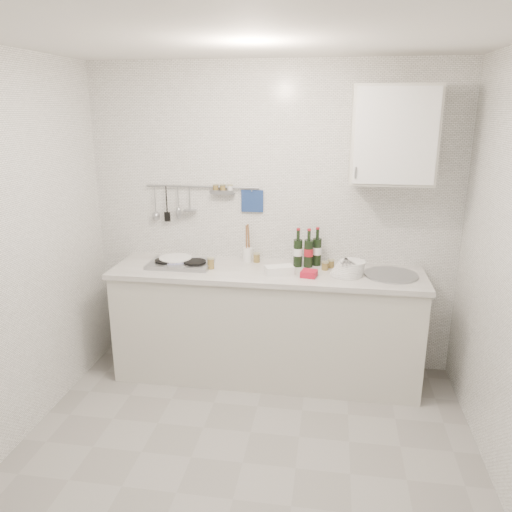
{
  "coord_description": "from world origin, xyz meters",
  "views": [
    {
      "loc": [
        0.49,
        -2.59,
        2.14
      ],
      "look_at": [
        -0.05,
        0.9,
        1.09
      ],
      "focal_mm": 35.0,
      "sensor_mm": 36.0,
      "label": 1
    }
  ],
  "objects": [
    {
      "name": "jar_c",
      "position": [
        0.45,
        1.17,
        0.95
      ],
      "size": [
        0.06,
        0.06,
        0.07
      ],
      "rotation": [
        0.0,
        0.0,
        0.3
      ],
      "color": "brown",
      "rests_on": "counter"
    },
    {
      "name": "butter_dish",
      "position": [
        0.11,
        1.01,
        0.95
      ],
      "size": [
        0.24,
        0.18,
        0.06
      ],
      "primitive_type": "cube",
      "rotation": [
        0.0,
        0.0,
        0.38
      ],
      "color": "white",
      "rests_on": "counter"
    },
    {
      "name": "plate_stack_sink",
      "position": [
        0.63,
        1.08,
        0.97
      ],
      "size": [
        0.26,
        0.25,
        0.11
      ],
      "rotation": [
        0.0,
        0.0,
        0.1
      ],
      "color": "white",
      "rests_on": "counter"
    },
    {
      "name": "plate_stack_hob",
      "position": [
        -0.77,
        1.15,
        0.95
      ],
      "size": [
        0.29,
        0.29,
        0.05
      ],
      "rotation": [
        0.0,
        0.0,
        -0.4
      ],
      "color": "#5154B7",
      "rests_on": "counter"
    },
    {
      "name": "back_wall",
      "position": [
        0.0,
        1.4,
        1.25
      ],
      "size": [
        3.0,
        0.02,
        2.5
      ],
      "primitive_type": "cube",
      "color": "silver",
      "rests_on": "floor"
    },
    {
      "name": "floor",
      "position": [
        0.0,
        0.0,
        0.0
      ],
      "size": [
        3.0,
        3.0,
        0.0
      ],
      "primitive_type": "plane",
      "color": "gray",
      "rests_on": "ground"
    },
    {
      "name": "jar_d",
      "position": [
        -0.44,
        1.06,
        0.97
      ],
      "size": [
        0.06,
        0.06,
        0.09
      ],
      "rotation": [
        0.0,
        0.0,
        0.3
      ],
      "color": "brown",
      "rests_on": "counter"
    },
    {
      "name": "jar_b",
      "position": [
        0.5,
        1.24,
        0.95
      ],
      "size": [
        0.06,
        0.06,
        0.07
      ],
      "rotation": [
        0.0,
        0.0,
        0.03
      ],
      "color": "brown",
      "rests_on": "counter"
    },
    {
      "name": "ceiling",
      "position": [
        0.0,
        0.0,
        2.5
      ],
      "size": [
        3.0,
        3.0,
        0.0
      ],
      "primitive_type": "plane",
      "rotation": [
        3.14,
        0.0,
        0.0
      ],
      "color": "silver",
      "rests_on": "back_wall"
    },
    {
      "name": "jar_a",
      "position": [
        -0.11,
        1.29,
        0.96
      ],
      "size": [
        0.06,
        0.06,
        0.08
      ],
      "rotation": [
        0.0,
        0.0,
        -0.35
      ],
      "color": "brown",
      "rests_on": "counter"
    },
    {
      "name": "wine_bottles",
      "position": [
        0.31,
        1.25,
        1.07
      ],
      "size": [
        0.22,
        0.13,
        0.31
      ],
      "rotation": [
        0.0,
        0.0,
        0.36
      ],
      "color": "black",
      "rests_on": "counter"
    },
    {
      "name": "wall_rail",
      "position": [
        -0.6,
        1.37,
        1.43
      ],
      "size": [
        0.98,
        0.09,
        0.34
      ],
      "color": "#93969B",
      "rests_on": "back_wall"
    },
    {
      "name": "wall_cabinet",
      "position": [
        0.9,
        1.22,
        1.95
      ],
      "size": [
        0.6,
        0.38,
        0.7
      ],
      "color": "beige",
      "rests_on": "back_wall"
    },
    {
      "name": "utensil_crock",
      "position": [
        -0.19,
        1.29,
        1.0
      ],
      "size": [
        0.08,
        0.08,
        0.32
      ],
      "rotation": [
        0.0,
        0.0,
        -0.09
      ],
      "color": "white",
      "rests_on": "counter"
    },
    {
      "name": "strawberry_punnet",
      "position": [
        0.34,
        0.99,
        0.94
      ],
      "size": [
        0.13,
        0.13,
        0.05
      ],
      "primitive_type": "cube",
      "rotation": [
        0.0,
        0.0,
        -0.18
      ],
      "color": "red",
      "rests_on": "counter"
    },
    {
      "name": "counter",
      "position": [
        0.01,
        1.1,
        0.43
      ],
      "size": [
        2.44,
        0.64,
        0.96
      ],
      "color": "beige",
      "rests_on": "floor"
    }
  ]
}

